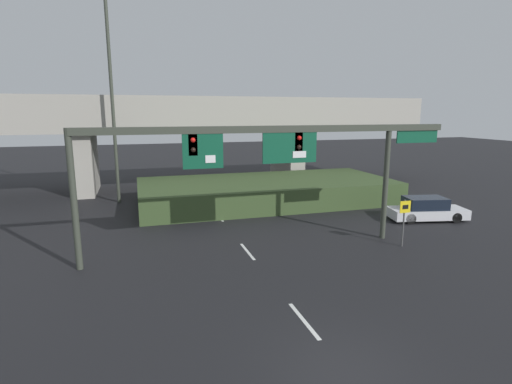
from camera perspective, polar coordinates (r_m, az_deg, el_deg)
ground_plane at (r=11.76m, az=12.29°, el=-23.38°), size 160.00×160.00×0.00m
lane_markings at (r=22.75m, az=-3.55°, el=-5.67°), size 0.14×36.60×0.01m
signal_gantry at (r=18.78m, az=1.97°, el=6.15°), size 18.25×0.44×6.03m
speed_limit_sign at (r=21.17m, az=20.41°, el=-3.27°), size 0.60×0.11×2.41m
highway_light_pole_near at (r=31.00m, az=-19.92°, el=13.16°), size 0.70×0.36×15.22m
overpass_bridge at (r=35.93m, az=-9.02°, el=9.61°), size 41.91×7.04×7.91m
grass_embankment at (r=29.97m, az=1.53°, el=0.13°), size 18.60×8.43×1.65m
parked_sedan_near_right at (r=27.12m, az=23.17°, el=-2.33°), size 4.95×2.72×1.46m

